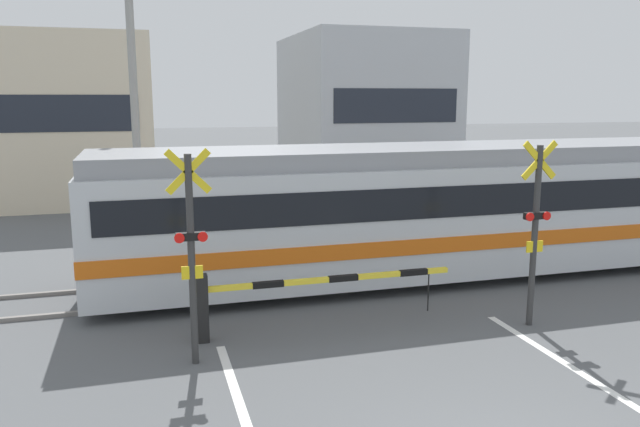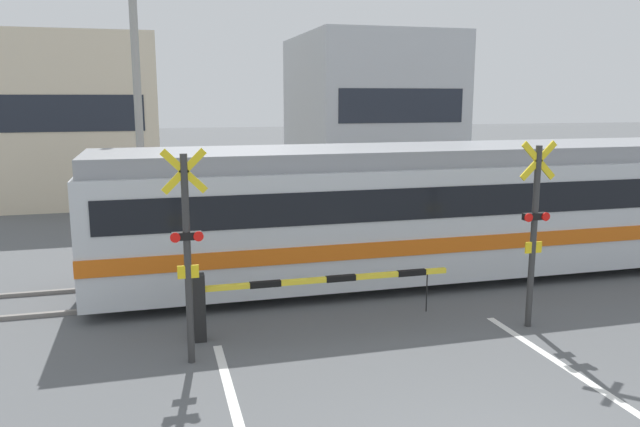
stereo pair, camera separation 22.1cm
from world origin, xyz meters
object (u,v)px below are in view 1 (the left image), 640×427
Objects in this scene: crossing_barrier_near at (276,292)px; pedestrian at (304,196)px; crossing_barrier_far at (342,221)px; crossing_signal_left at (191,248)px; commuter_train at (445,206)px; crossing_signal_right at (535,226)px.

pedestrian is (2.71, 8.42, 0.28)m from crossing_barrier_near.
pedestrian is (-0.33, 2.78, 0.28)m from crossing_barrier_far.
crossing_signal_left reaches higher than crossing_barrier_near.
commuter_train is 4.76× the size of crossing_signal_left.
crossing_signal_right is at bearing -77.36° from crossing_barrier_far.
crossing_barrier_near is 6.41m from crossing_barrier_far.
pedestrian is at bearing 107.87° from commuter_train.
crossing_barrier_far is (3.04, 5.65, 0.00)m from crossing_barrier_near.
commuter_train is 5.35m from crossing_barrier_near.
commuter_train reaches higher than pedestrian.
crossing_signal_left is at bearing -124.71° from crossing_barrier_far.
crossing_signal_left is 10.18m from pedestrian.
pedestrian is at bearing 65.80° from crossing_signal_left.
crossing_barrier_near is 1.38× the size of crossing_signal_left.
pedestrian is at bearing 72.18° from crossing_barrier_near.
crossing_signal_right is at bearing 0.00° from crossing_signal_left.
crossing_barrier_near and crossing_barrier_far have the same top height.
crossing_signal_left is (-4.49, -6.48, 1.08)m from crossing_barrier_far.
crossing_barrier_near is 8.85m from pedestrian.
crossing_signal_left is (-6.02, -3.51, 0.24)m from commuter_train.
crossing_signal_left is 1.87× the size of pedestrian.
commuter_train is 3.52m from crossing_signal_right.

